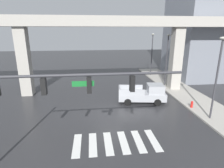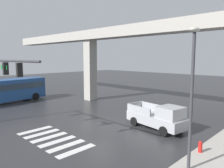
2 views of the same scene
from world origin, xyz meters
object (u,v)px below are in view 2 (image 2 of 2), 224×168
Objects in this scene: pickup_truck at (159,118)px; city_bus at (3,90)px; street_lamp_near_corner at (192,83)px; fire_hydrant at (200,148)px.

city_bus reaches higher than pickup_truck.
pickup_truck is 0.48× the size of city_bus.
street_lamp_near_corner is at bearing -44.46° from pickup_truck.
street_lamp_near_corner is at bearing 0.99° from city_bus.
city_bus is at bearing -179.01° from street_lamp_near_corner.
street_lamp_near_corner reaches higher than city_bus.
street_lamp_near_corner is (4.72, -4.63, 3.57)m from pickup_truck.
street_lamp_near_corner reaches higher than fire_hydrant.
pickup_truck is at bearing 135.54° from street_lamp_near_corner.
pickup_truck reaches higher than fire_hydrant.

